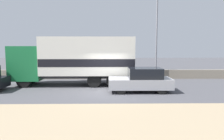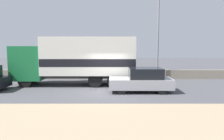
{
  "view_description": "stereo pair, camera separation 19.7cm",
  "coord_description": "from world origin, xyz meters",
  "px_view_note": "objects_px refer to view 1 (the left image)",
  "views": [
    {
      "loc": [
        0.09,
        -13.59,
        2.97
      ],
      "look_at": [
        0.34,
        1.51,
        1.28
      ],
      "focal_mm": 35.0,
      "sensor_mm": 36.0,
      "label": 1
    },
    {
      "loc": [
        0.28,
        -13.6,
        2.97
      ],
      "look_at": [
        0.34,
        1.51,
        1.28
      ],
      "focal_mm": 35.0,
      "sensor_mm": 36.0,
      "label": 2
    }
  ],
  "objects_px": {
    "street_lamp": "(157,31)",
    "pedestrian": "(10,69)",
    "box_truck": "(77,59)",
    "car_hatchback": "(141,80)"
  },
  "relations": [
    {
      "from": "street_lamp",
      "to": "car_hatchback",
      "type": "height_order",
      "value": "street_lamp"
    },
    {
      "from": "box_truck",
      "to": "pedestrian",
      "type": "bearing_deg",
      "value": -21.69
    },
    {
      "from": "box_truck",
      "to": "car_hatchback",
      "type": "relative_size",
      "value": 2.24
    },
    {
      "from": "pedestrian",
      "to": "car_hatchback",
      "type": "bearing_deg",
      "value": -25.04
    },
    {
      "from": "street_lamp",
      "to": "car_hatchback",
      "type": "bearing_deg",
      "value": -111.8
    },
    {
      "from": "street_lamp",
      "to": "car_hatchback",
      "type": "xyz_separation_m",
      "value": [
        -2.03,
        -5.07,
        -3.5
      ]
    },
    {
      "from": "street_lamp",
      "to": "pedestrian",
      "type": "relative_size",
      "value": 4.08
    },
    {
      "from": "box_truck",
      "to": "car_hatchback",
      "type": "distance_m",
      "value": 5.25
    },
    {
      "from": "car_hatchback",
      "to": "pedestrian",
      "type": "xyz_separation_m",
      "value": [
        -10.59,
        4.95,
        0.18
      ]
    },
    {
      "from": "street_lamp",
      "to": "car_hatchback",
      "type": "distance_m",
      "value": 6.49
    }
  ]
}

